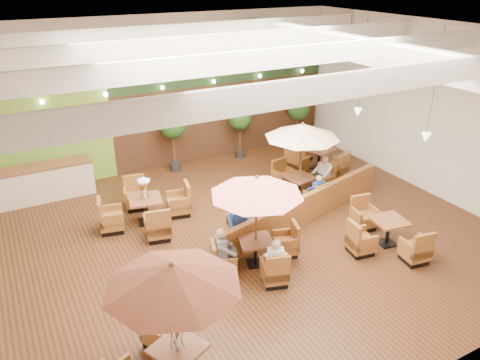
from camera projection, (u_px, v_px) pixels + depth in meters
room at (226, 100)px, 12.76m from camera, size 14.04×14.00×5.52m
service_counter at (45, 182)px, 15.13m from camera, size 3.00×0.75×1.18m
booth_divider at (308, 208)px, 13.81m from camera, size 6.45×1.82×0.92m
table_0 at (171, 299)px, 7.89m from camera, size 2.56×2.72×2.60m
table_1 at (256, 205)px, 11.29m from camera, size 2.57×2.57×2.50m
table_2 at (302, 147)px, 14.72m from camera, size 2.58×2.58×2.58m
table_3 at (146, 209)px, 13.76m from camera, size 2.84×2.84×1.59m
table_4 at (380, 235)px, 12.61m from camera, size 1.81×2.64×0.96m
table_5 at (312, 161)px, 17.35m from camera, size 2.02×2.88×1.02m
topiary_0 at (173, 128)px, 16.81m from camera, size 0.96×0.96×2.22m
topiary_1 at (240, 121)px, 18.06m from camera, size 0.87×0.87×2.02m
topiary_2 at (298, 111)px, 19.24m from camera, size 0.87×0.87×2.03m
diner_0 at (275, 257)px, 10.96m from camera, size 0.43×0.41×0.78m
diner_1 at (239, 222)px, 12.41m from camera, size 0.44×0.37×0.84m
diner_2 at (223, 248)px, 11.29m from camera, size 0.41×0.46×0.84m
diner_3 at (317, 188)px, 14.40m from camera, size 0.36×0.30×0.71m
diner_4 at (323, 171)px, 15.55m from camera, size 0.37×0.43×0.81m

